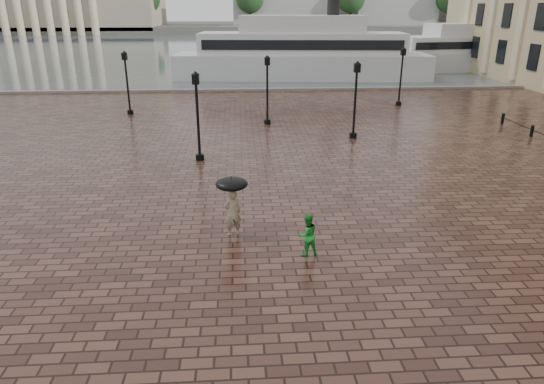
{
  "coord_description": "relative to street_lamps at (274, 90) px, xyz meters",
  "views": [
    {
      "loc": [
        -3.89,
        -14.41,
        7.49
      ],
      "look_at": [
        -2.81,
        1.42,
        1.4
      ],
      "focal_mm": 32.0,
      "sensor_mm": 36.0,
      "label": 1
    }
  ],
  "objects": [
    {
      "name": "ground",
      "position": [
        1.6,
        -17.6,
        -2.33
      ],
      "size": [
        300.0,
        300.0,
        0.0
      ],
      "primitive_type": "plane",
      "color": "#331C17",
      "rests_on": "ground"
    },
    {
      "name": "harbour_water",
      "position": [
        1.6,
        74.4,
        -2.33
      ],
      "size": [
        240.0,
        240.0,
        0.0
      ],
      "primitive_type": "plane",
      "color": "#424C50",
      "rests_on": "ground"
    },
    {
      "name": "quay_edge",
      "position": [
        1.6,
        14.4,
        -2.33
      ],
      "size": [
        80.0,
        0.6,
        0.3
      ],
      "primitive_type": "cube",
      "color": "slate",
      "rests_on": "ground"
    },
    {
      "name": "far_shore",
      "position": [
        1.6,
        142.4,
        -1.33
      ],
      "size": [
        300.0,
        60.0,
        2.0
      ],
      "primitive_type": "cube",
      "color": "#4C4C47",
      "rests_on": "ground"
    },
    {
      "name": "distant_skyline",
      "position": [
        49.74,
        132.4,
        7.13
      ],
      "size": [
        102.5,
        22.0,
        33.0
      ],
      "color": "#9B9893",
      "rests_on": "ground"
    },
    {
      "name": "street_lamps",
      "position": [
        0.0,
        0.0,
        0.0
      ],
      "size": [
        21.44,
        14.44,
        4.4
      ],
      "color": "black",
      "rests_on": "ground"
    },
    {
      "name": "adult_pedestrian",
      "position": [
        -2.61,
        -16.63,
        -1.49
      ],
      "size": [
        0.69,
        0.54,
        1.68
      ],
      "primitive_type": "imported",
      "rotation": [
        0.0,
        0.0,
        3.4
      ],
      "color": "gray",
      "rests_on": "ground"
    },
    {
      "name": "child_pedestrian",
      "position": [
        -0.23,
        -18.26,
        -1.61
      ],
      "size": [
        0.82,
        0.72,
        1.42
      ],
      "primitive_type": "imported",
      "rotation": [
        0.0,
        0.0,
        3.44
      ],
      "color": "green",
      "rests_on": "ground"
    },
    {
      "name": "ferry_near",
      "position": [
        4.66,
        22.66,
        0.39
      ],
      "size": [
        28.05,
        9.21,
        9.04
      ],
      "rotation": [
        0.0,
        0.0,
        -0.1
      ],
      "color": "silver",
      "rests_on": "ground"
    },
    {
      "name": "ferry_far",
      "position": [
        26.64,
        28.99,
        -0.04
      ],
      "size": [
        23.75,
        9.19,
        7.6
      ],
      "rotation": [
        0.0,
        0.0,
        0.16
      ],
      "color": "silver",
      "rests_on": "ground"
    },
    {
      "name": "umbrella",
      "position": [
        -2.61,
        -16.63,
        -0.43
      ],
      "size": [
        1.1,
        1.1,
        1.14
      ],
      "color": "black",
      "rests_on": "ground"
    }
  ]
}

